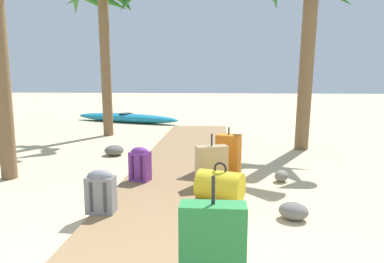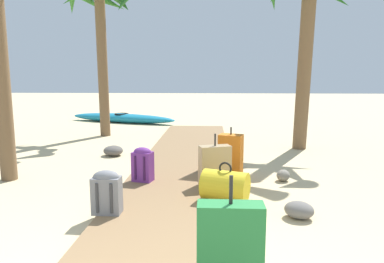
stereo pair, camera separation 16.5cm
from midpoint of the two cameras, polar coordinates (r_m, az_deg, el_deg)
ground_plane at (r=5.52m, az=-2.48°, el=-7.88°), size 60.00×60.00×0.00m
boardwalk at (r=6.41m, az=-1.68°, el=-5.14°), size 1.63×9.35×0.08m
backpack_grey at (r=4.07m, az=-14.84°, el=-9.31°), size 0.31×0.21×0.49m
duffel_bag_yellow at (r=4.36m, az=4.31°, el=-8.77°), size 0.64×0.54×0.49m
suitcase_orange at (r=5.41m, az=5.42°, el=-3.86°), size 0.40×0.33×0.76m
suitcase_green at (r=2.42m, az=4.11°, el=-19.50°), size 0.43×0.17×0.89m
suitcase_tan at (r=4.93m, az=2.77°, el=-5.55°), size 0.47×0.32×0.74m
backpack_purple at (r=5.19m, az=-8.93°, el=-5.14°), size 0.32×0.26×0.50m
palm_tree_far_left at (r=9.85m, az=-14.90°, el=18.67°), size 2.16×2.04×4.19m
kayak at (r=12.70m, az=-11.71°, el=2.17°), size 4.14×2.01×0.33m
rock_right_near at (r=4.23m, az=15.91°, el=-12.16°), size 0.42×0.39×0.19m
rock_right_mid at (r=5.61m, az=13.76°, el=-6.94°), size 0.29×0.30×0.18m
rock_left_mid at (r=7.36m, az=-13.29°, el=-3.05°), size 0.55×0.56×0.21m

